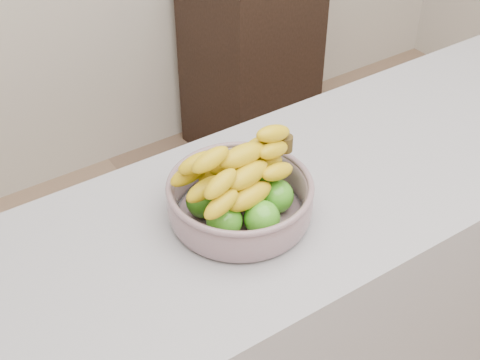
% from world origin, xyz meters
% --- Properties ---
extents(counter, '(2.00, 0.60, 0.90)m').
position_xyz_m(counter, '(0.00, 0.47, 0.45)').
color(counter, '#9F9EA7').
rests_on(counter, ground).
extents(cabinet, '(0.57, 0.49, 0.93)m').
position_xyz_m(cabinet, '(0.66, 1.78, 0.47)').
color(cabinet, black).
rests_on(cabinet, ground).
extents(fruit_bowl, '(0.31, 0.31, 0.18)m').
position_xyz_m(fruit_bowl, '(-0.28, 0.47, 0.96)').
color(fruit_bowl, '#919DAE').
rests_on(fruit_bowl, counter).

